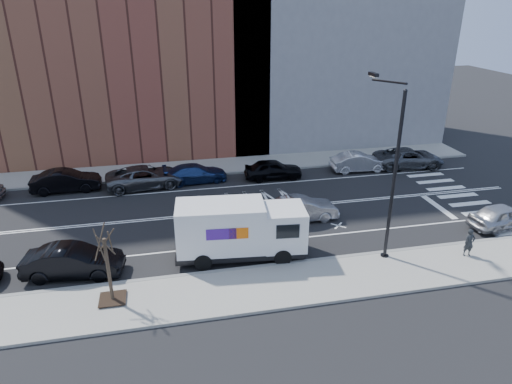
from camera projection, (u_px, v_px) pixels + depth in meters
name	position (u px, v px, depth m)	size (l,w,h in m)	color
ground	(233.00, 212.00, 29.86)	(120.00, 120.00, 0.00)	black
sidewalk_near	(263.00, 288.00, 21.91)	(44.00, 3.60, 0.15)	gray
sidewalk_far	(216.00, 166.00, 37.74)	(44.00, 3.60, 0.15)	gray
curb_near	(256.00, 268.00, 23.52)	(44.00, 0.25, 0.17)	gray
curb_far	(219.00, 174.00, 36.12)	(44.00, 0.25, 0.17)	gray
crosswalk	(452.00, 192.00, 32.94)	(3.00, 14.00, 0.01)	white
road_markings	(233.00, 212.00, 29.85)	(40.00, 8.60, 0.01)	white
bldg_brick	(106.00, 23.00, 38.05)	(26.00, 10.00, 22.00)	brown
streetlight	(391.00, 166.00, 23.00)	(0.44, 4.02, 9.34)	black
street_tree	(109.00, 276.00, 20.38)	(1.20, 1.20, 3.75)	black
fedex_van	(240.00, 229.00, 24.06)	(7.09, 3.03, 3.15)	black
far_parked_b	(66.00, 181.00, 32.82)	(1.67, 4.78, 1.57)	black
far_parked_c	(146.00, 177.00, 33.53)	(2.62, 5.68, 1.58)	#505358
far_parked_d	(195.00, 173.00, 34.50)	(1.94, 4.78, 1.39)	navy
far_parked_e	(273.00, 169.00, 35.12)	(1.78, 4.43, 1.51)	black
far_parked_f	(359.00, 162.00, 36.70)	(1.60, 4.57, 1.51)	silver
far_parked_g	(409.00, 158.00, 37.53)	(2.61, 5.66, 1.57)	#484A4F
driving_sedan	(301.00, 209.00, 28.49)	(1.60, 4.58, 1.51)	#9B9B9F
near_parked_rear_a	(73.00, 261.00, 22.73)	(1.69, 4.84, 1.60)	black
near_parked_front	(503.00, 216.00, 27.58)	(1.76, 4.38, 1.49)	#B6B7BB
pedestrian	(469.00, 243.00, 24.22)	(0.57, 0.37, 1.55)	#212427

